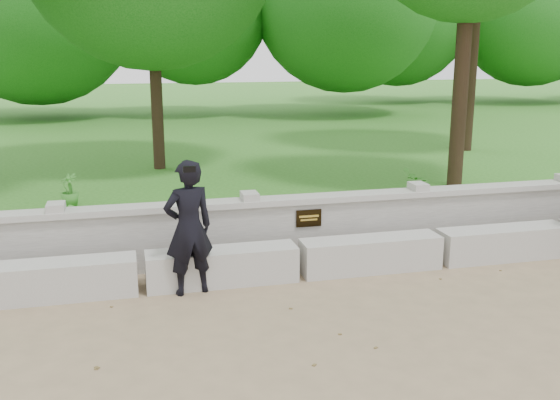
{
  "coord_description": "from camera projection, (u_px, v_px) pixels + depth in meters",
  "views": [
    {
      "loc": [
        -2.1,
        -5.49,
        2.89
      ],
      "look_at": [
        -0.27,
        1.83,
        1.06
      ],
      "focal_mm": 40.0,
      "sensor_mm": 36.0,
      "label": 1
    }
  ],
  "objects": [
    {
      "name": "shrub_a",
      "position": [
        67.0,
        222.0,
        8.64
      ],
      "size": [
        0.38,
        0.37,
        0.61
      ],
      "primitive_type": "imported",
      "rotation": [
        0.0,
        0.0,
        0.73
      ],
      "color": "#3F882E",
      "rests_on": "lawn"
    },
    {
      "name": "man_main",
      "position": [
        189.0,
        228.0,
        7.41
      ],
      "size": [
        0.68,
        0.62,
        1.65
      ],
      "color": "black",
      "rests_on": "ground"
    },
    {
      "name": "ground",
      "position": [
        349.0,
        340.0,
        6.35
      ],
      "size": [
        80.0,
        80.0,
        0.0
      ],
      "primitive_type": "plane",
      "color": "#917B59",
      "rests_on": "ground"
    },
    {
      "name": "lawn",
      "position": [
        194.0,
        140.0,
        19.53
      ],
      "size": [
        40.0,
        22.0,
        0.25
      ],
      "primitive_type": "cube",
      "color": "#2D671D",
      "rests_on": "ground"
    },
    {
      "name": "shrub_d",
      "position": [
        69.0,
        190.0,
        10.72
      ],
      "size": [
        0.43,
        0.43,
        0.57
      ],
      "primitive_type": "imported",
      "rotation": [
        0.0,
        0.0,
        5.45
      ],
      "color": "#3F882E",
      "rests_on": "lawn"
    },
    {
      "name": "shrub_b",
      "position": [
        177.0,
        215.0,
        9.0
      ],
      "size": [
        0.35,
        0.4,
        0.62
      ],
      "primitive_type": "imported",
      "rotation": [
        0.0,
        0.0,
        1.83
      ],
      "color": "#3F882E",
      "rests_on": "lawn"
    },
    {
      "name": "concrete_bench",
      "position": [
        299.0,
        260.0,
        8.09
      ],
      "size": [
        11.9,
        0.45,
        0.45
      ],
      "color": "beige",
      "rests_on": "ground"
    },
    {
      "name": "shrub_c",
      "position": [
        416.0,
        184.0,
        11.14
      ],
      "size": [
        0.67,
        0.68,
        0.57
      ],
      "primitive_type": "imported",
      "rotation": [
        0.0,
        0.0,
        4.06
      ],
      "color": "#3F882E",
      "rests_on": "lawn"
    },
    {
      "name": "parapet_wall",
      "position": [
        285.0,
        228.0,
        8.7
      ],
      "size": [
        12.5,
        0.35,
        0.9
      ],
      "color": "#B4B1AA",
      "rests_on": "ground"
    }
  ]
}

